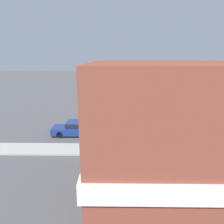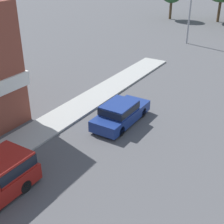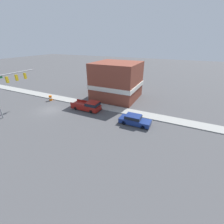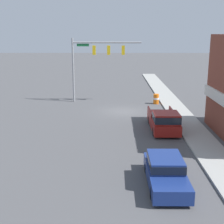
# 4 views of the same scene
# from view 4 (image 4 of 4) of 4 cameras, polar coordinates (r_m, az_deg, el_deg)

# --- Properties ---
(ground_plane) EXTENTS (200.00, 200.00, 0.00)m
(ground_plane) POSITION_cam_4_polar(r_m,az_deg,el_deg) (32.65, 2.03, 0.12)
(ground_plane) COLOR #4C4C4F
(sidewalk_curb) EXTENTS (2.40, 60.00, 0.14)m
(sidewalk_curb) POSITION_cam_4_polar(r_m,az_deg,el_deg) (33.26, 11.89, 0.21)
(sidewalk_curb) COLOR #9E9E99
(sidewalk_curb) RESTS_ON ground
(near_signal_assembly) EXTENTS (8.01, 0.49, 7.42)m
(near_signal_assembly) POSITION_cam_4_polar(r_m,az_deg,el_deg) (36.61, -2.98, 10.35)
(near_signal_assembly) COLOR gray
(near_signal_assembly) RESTS_ON ground
(car_lead) EXTENTS (1.92, 4.89, 1.52)m
(car_lead) POSITION_cam_4_polar(r_m,az_deg,el_deg) (17.25, 9.75, -10.50)
(car_lead) COLOR black
(car_lead) RESTS_ON ground
(pickup_truck_parked) EXTENTS (2.11, 5.62, 1.82)m
(pickup_truck_parked) POSITION_cam_4_polar(r_m,az_deg,el_deg) (26.25, 9.49, -1.55)
(pickup_truck_parked) COLOR black
(pickup_truck_parked) RESTS_ON ground
(construction_barrel) EXTENTS (0.65, 0.65, 1.14)m
(construction_barrel) POSITION_cam_4_polar(r_m,az_deg,el_deg) (36.36, 8.07, 2.39)
(construction_barrel) COLOR orange
(construction_barrel) RESTS_ON ground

